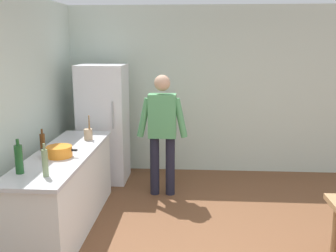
# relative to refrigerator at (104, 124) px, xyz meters

# --- Properties ---
(wall_back) EXTENTS (6.40, 0.12, 2.70)m
(wall_back) POSITION_rel_refrigerator_xyz_m (1.90, 0.60, 0.45)
(wall_back) COLOR silver
(wall_back) RESTS_ON ground_plane
(kitchen_counter) EXTENTS (0.64, 2.20, 0.90)m
(kitchen_counter) POSITION_rel_refrigerator_xyz_m (-0.10, -1.60, -0.45)
(kitchen_counter) COLOR white
(kitchen_counter) RESTS_ON ground_plane
(refrigerator) EXTENTS (0.70, 0.67, 1.80)m
(refrigerator) POSITION_rel_refrigerator_xyz_m (0.00, 0.00, 0.00)
(refrigerator) COLOR white
(refrigerator) RESTS_ON ground_plane
(person) EXTENTS (0.70, 0.22, 1.70)m
(person) POSITION_rel_refrigerator_xyz_m (0.95, -0.55, 0.08)
(person) COLOR #1E1E2D
(person) RESTS_ON ground_plane
(cooking_pot) EXTENTS (0.40, 0.28, 0.12)m
(cooking_pot) POSITION_rel_refrigerator_xyz_m (-0.09, -1.75, 0.06)
(cooking_pot) COLOR orange
(cooking_pot) RESTS_ON kitchen_counter
(utensil_jar) EXTENTS (0.11, 0.11, 0.32)m
(utensil_jar) POSITION_rel_refrigerator_xyz_m (0.03, -1.00, 0.08)
(utensil_jar) COLOR tan
(utensil_jar) RESTS_ON kitchen_counter
(bottle_vinegar_tall) EXTENTS (0.06, 0.06, 0.32)m
(bottle_vinegar_tall) POSITION_rel_refrigerator_xyz_m (-0.00, -2.37, 0.14)
(bottle_vinegar_tall) COLOR gray
(bottle_vinegar_tall) RESTS_ON kitchen_counter
(bottle_wine_green) EXTENTS (0.08, 0.08, 0.34)m
(bottle_wine_green) POSITION_rel_refrigerator_xyz_m (-0.28, -2.31, 0.15)
(bottle_wine_green) COLOR #1E5123
(bottle_wine_green) RESTS_ON kitchen_counter
(bottle_beer_brown) EXTENTS (0.06, 0.06, 0.26)m
(bottle_beer_brown) POSITION_rel_refrigerator_xyz_m (-0.36, -1.53, 0.11)
(bottle_beer_brown) COLOR #5B3314
(bottle_beer_brown) RESTS_ON kitchen_counter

